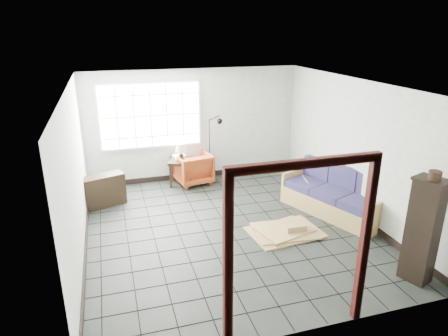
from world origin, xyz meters
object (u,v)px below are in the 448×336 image
object	(u,v)px
side_table	(181,164)
armchair	(193,167)
tall_shelf	(423,230)
futon_sofa	(336,197)

from	to	relation	value
side_table	armchair	bearing A→B (deg)	0.00
armchair	tall_shelf	distance (m)	5.19
side_table	tall_shelf	world-z (taller)	tall_shelf
futon_sofa	armchair	xyz separation A→B (m)	(-2.34, 2.36, 0.07)
futon_sofa	tall_shelf	size ratio (longest dim) A/B	1.40
futon_sofa	tall_shelf	world-z (taller)	tall_shelf
armchair	side_table	xyz separation A→B (m)	(-0.28, 0.00, 0.10)
armchair	futon_sofa	bearing A→B (deg)	124.88
futon_sofa	armchair	world-z (taller)	futon_sofa
side_table	tall_shelf	xyz separation A→B (m)	(2.56, -4.65, 0.31)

